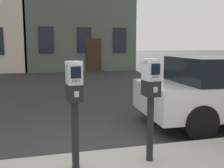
{
  "coord_description": "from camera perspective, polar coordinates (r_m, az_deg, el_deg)",
  "views": [
    {
      "loc": [
        -0.69,
        -3.51,
        1.66
      ],
      "look_at": [
        0.2,
        -0.21,
        1.17
      ],
      "focal_mm": 43.47,
      "sensor_mm": 36.0,
      "label": 1
    }
  ],
  "objects": [
    {
      "name": "ground_plane",
      "position": [
        3.94,
        -3.69,
        -16.78
      ],
      "size": [
        160.0,
        160.0,
        0.0
      ],
      "primitive_type": "plane",
      "color": "#28282B"
    },
    {
      "name": "parking_meter_twin_adjacent",
      "position": [
        3.53,
        8.18,
        -1.54
      ],
      "size": [
        0.23,
        0.26,
        1.35
      ],
      "rotation": [
        0.0,
        0.0,
        -1.5
      ],
      "color": "black",
      "rests_on": "sidewalk_slab"
    },
    {
      "name": "parking_meter_near_kerb",
      "position": [
        3.27,
        -7.9,
        -2.48
      ],
      "size": [
        0.23,
        0.26,
        1.33
      ],
      "rotation": [
        0.0,
        0.0,
        -1.5
      ],
      "color": "black",
      "rests_on": "sidewalk_slab"
    }
  ]
}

